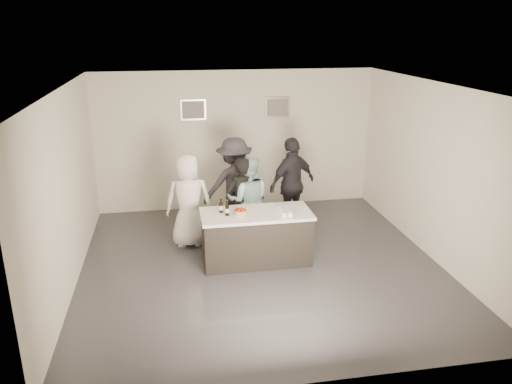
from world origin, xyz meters
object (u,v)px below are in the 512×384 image
at_px(bar_counter, 256,237).
at_px(person_main_black, 241,201).
at_px(beer_bottle_b, 227,208).
at_px(person_main_blue, 248,200).
at_px(beer_bottle_a, 221,205).
at_px(person_guest_back, 235,185).
at_px(person_guest_right, 292,184).
at_px(cake, 240,213).
at_px(person_guest_left, 189,200).

distance_m(bar_counter, person_main_black, 0.88).
bearing_deg(beer_bottle_b, person_main_blue, 61.16).
bearing_deg(beer_bottle_a, person_guest_back, 73.04).
xyz_separation_m(beer_bottle_a, person_guest_right, (1.53, 1.25, -0.10)).
height_order(bar_counter, beer_bottle_a, beer_bottle_a).
bearing_deg(cake, beer_bottle_b, 177.05).
relative_size(person_main_blue, person_guest_left, 0.95).
bearing_deg(bar_counter, person_guest_left, 140.25).
height_order(bar_counter, beer_bottle_b, beer_bottle_b).
relative_size(person_guest_right, person_guest_back, 0.99).
bearing_deg(person_main_black, person_guest_back, -112.12).
bearing_deg(beer_bottle_b, person_guest_back, 77.70).
bearing_deg(person_guest_left, cake, 132.64).
relative_size(person_main_black, person_guest_back, 0.89).
distance_m(bar_counter, person_main_blue, 0.93).
bearing_deg(cake, person_guest_left, 130.24).
height_order(cake, person_main_blue, person_main_blue).
relative_size(cake, person_guest_right, 0.11).
xyz_separation_m(person_main_black, person_guest_right, (1.10, 0.57, 0.10)).
bearing_deg(person_main_black, bar_counter, 76.26).
bearing_deg(beer_bottle_b, person_guest_left, 122.03).
bearing_deg(beer_bottle_a, bar_counter, -10.06).
distance_m(bar_counter, cake, 0.56).
relative_size(cake, person_main_black, 0.13).
bearing_deg(beer_bottle_b, cake, -2.95).
xyz_separation_m(person_main_black, person_main_blue, (0.15, 0.08, -0.01)).
xyz_separation_m(person_main_blue, person_guest_left, (-1.08, 0.05, 0.05)).
relative_size(bar_counter, person_guest_right, 1.00).
bearing_deg(beer_bottle_b, beer_bottle_a, 119.53).
distance_m(bar_counter, person_guest_right, 1.72).
height_order(beer_bottle_a, person_main_black, person_main_black).
bearing_deg(bar_counter, person_guest_right, 54.66).
bearing_deg(person_main_black, cake, 56.87).
xyz_separation_m(person_guest_right, person_guest_back, (-1.13, 0.07, 0.01)).
bearing_deg(person_guest_back, beer_bottle_b, 72.82).
bearing_deg(person_guest_right, person_guest_back, -31.31).
relative_size(person_main_blue, person_guest_back, 0.88).
distance_m(person_guest_right, person_guest_back, 1.13).
bearing_deg(person_guest_back, bar_counter, 92.01).
relative_size(beer_bottle_a, person_guest_left, 0.15).
bearing_deg(person_main_blue, beer_bottle_a, 61.93).
bearing_deg(person_main_blue, person_guest_left, 6.91).
bearing_deg(person_guest_left, bar_counter, 142.65).
bearing_deg(bar_counter, person_main_black, 100.66).
bearing_deg(person_guest_left, person_main_black, 174.82).
bearing_deg(cake, beer_bottle_a, 152.39).
xyz_separation_m(cake, beer_bottle_b, (-0.22, 0.01, 0.09)).
relative_size(bar_counter, beer_bottle_a, 7.15).
height_order(person_main_black, person_guest_right, person_guest_right).
xyz_separation_m(bar_counter, beer_bottle_b, (-0.49, -0.04, 0.58)).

